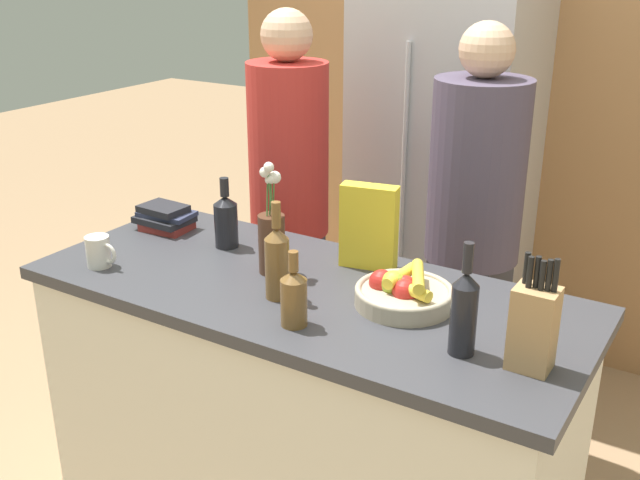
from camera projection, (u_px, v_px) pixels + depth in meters
The scene contains 15 objects.
kitchen_island at pixel (305, 417), 2.43m from camera, with size 1.71×0.72×0.94m.
back_wall_wood at pixel (506, 82), 3.51m from camera, with size 2.91×0.12×2.60m.
refrigerator at pixel (444, 171), 3.42m from camera, with size 0.73×0.62×1.87m.
fruit_bowl at pixel (403, 292), 2.12m from camera, with size 0.28×0.28×0.11m.
knife_block at pixel (534, 326), 1.78m from camera, with size 0.10×0.09×0.29m.
flower_vase at pixel (272, 236), 2.31m from camera, with size 0.08×0.08×0.36m.
cereal_box at pixel (369, 227), 2.35m from camera, with size 0.19×0.09×0.27m.
coffee_mug at pixel (99, 252), 2.38m from camera, with size 0.12×0.08×0.10m.
book_stack at pixel (165, 218), 2.70m from camera, with size 0.21×0.15×0.09m.
bottle_oil at pixel (294, 296), 2.00m from camera, with size 0.07×0.07×0.21m.
bottle_vinegar at pixel (226, 220), 2.52m from camera, with size 0.08×0.08×0.24m.
bottle_wine at pixel (277, 261), 2.14m from camera, with size 0.07×0.07×0.29m.
bottle_water at pixel (464, 311), 1.84m from camera, with size 0.07×0.07×0.30m.
person_at_sink at pixel (289, 197), 3.00m from camera, with size 0.32×0.32×1.69m.
person_in_blue at pixel (473, 224), 2.77m from camera, with size 0.35×0.35×1.66m.
Camera 1 is at (1.12, -1.72, 1.89)m, focal length 42.00 mm.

